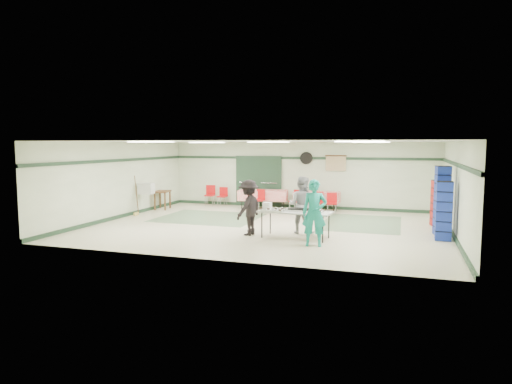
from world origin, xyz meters
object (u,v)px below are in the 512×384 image
(chair_a, at_px, (317,200))
(crate_stack_red, at_px, (438,203))
(dining_table_b, at_px, (263,195))
(crate_stack_blue_a, at_px, (444,211))
(printer_table, at_px, (162,194))
(office_printer, at_px, (146,188))
(dining_table_a, at_px, (317,197))
(volunteer_teal, at_px, (314,213))
(volunteer_grey, at_px, (302,205))
(chair_d, at_px, (259,198))
(chair_loose_a, at_px, (223,194))
(serving_table, at_px, (295,213))
(crate_stack_blue_b, at_px, (442,201))
(chair_loose_b, at_px, (210,193))
(broom, at_px, (137,195))
(chair_b, at_px, (297,199))
(chair_c, at_px, (332,201))
(volunteer_dark, at_px, (249,208))

(chair_a, bearing_deg, crate_stack_red, -12.44)
(dining_table_b, height_order, crate_stack_blue_a, crate_stack_blue_a)
(printer_table, bearing_deg, crate_stack_red, -14.91)
(office_printer, bearing_deg, dining_table_a, 12.84)
(volunteer_teal, bearing_deg, volunteer_grey, 104.40)
(chair_d, distance_m, office_printer, 4.36)
(crate_stack_blue_a, bearing_deg, volunteer_teal, -151.05)
(volunteer_teal, relative_size, chair_loose_a, 2.17)
(serving_table, height_order, crate_stack_blue_b, crate_stack_blue_b)
(printer_table, bearing_deg, chair_loose_b, 38.29)
(chair_loose_b, height_order, crate_stack_blue_b, crate_stack_blue_b)
(chair_d, bearing_deg, volunteer_teal, -39.57)
(chair_loose_b, distance_m, broom, 3.68)
(chair_b, relative_size, crate_stack_blue_b, 0.44)
(serving_table, relative_size, volunteer_grey, 1.24)
(dining_table_a, relative_size, chair_d, 2.07)
(chair_c, bearing_deg, chair_a, 171.11)
(dining_table_a, xyz_separation_m, chair_a, (0.13, -0.57, -0.07))
(crate_stack_blue_b, bearing_deg, broom, 177.41)
(chair_b, relative_size, chair_c, 1.09)
(serving_table, height_order, office_printer, office_printer)
(chair_b, bearing_deg, serving_table, -55.35)
(chair_d, height_order, chair_loose_b, chair_loose_b)
(chair_a, bearing_deg, chair_loose_b, 176.53)
(volunteer_grey, relative_size, dining_table_a, 0.96)
(volunteer_dark, xyz_separation_m, chair_b, (0.36, 4.68, -0.27))
(volunteer_teal, distance_m, chair_loose_a, 8.25)
(volunteer_dark, bearing_deg, chair_a, -179.84)
(serving_table, xyz_separation_m, crate_stack_red, (3.91, 3.27, 0.02))
(chair_b, relative_size, crate_stack_blue_a, 0.54)
(crate_stack_blue_b, xyz_separation_m, broom, (-10.38, 0.47, -0.24))
(chair_loose_b, bearing_deg, serving_table, -57.88)
(chair_c, height_order, office_printer, office_printer)
(crate_stack_blue_a, bearing_deg, chair_c, 133.85)
(office_printer, bearing_deg, chair_loose_a, 46.14)
(crate_stack_blue_b, bearing_deg, chair_b, 148.85)
(office_printer, bearing_deg, crate_stack_blue_a, -19.77)
(crate_stack_red, bearing_deg, chair_c, 158.30)
(chair_c, distance_m, crate_stack_red, 3.87)
(printer_table, distance_m, office_printer, 1.24)
(serving_table, distance_m, chair_loose_a, 7.18)
(volunteer_dark, relative_size, crate_stack_blue_b, 0.80)
(dining_table_b, bearing_deg, chair_c, -19.92)
(chair_loose_a, bearing_deg, chair_b, -16.02)
(chair_loose_a, relative_size, crate_stack_blue_a, 0.49)
(chair_a, height_order, crate_stack_red, crate_stack_red)
(dining_table_a, relative_size, crate_stack_red, 1.19)
(serving_table, xyz_separation_m, broom, (-6.47, 2.19, 0.04))
(serving_table, xyz_separation_m, office_printer, (-6.39, 2.73, 0.23))
(volunteer_grey, bearing_deg, volunteer_dark, 36.83)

